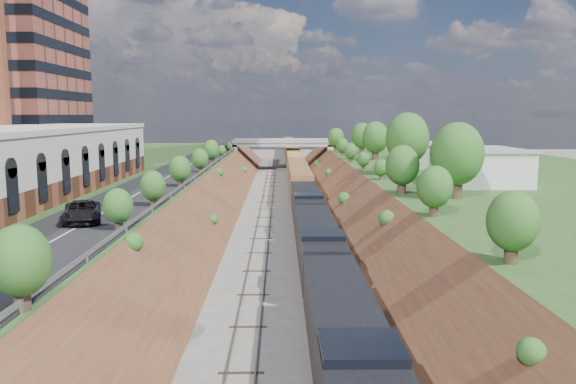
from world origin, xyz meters
name	(u,v)px	position (x,y,z in m)	size (l,w,h in m)	color
platform_left	(40,195)	(-33.00, 60.00, 2.50)	(44.00, 180.00, 5.00)	#2F4E20
platform_right	(526,194)	(33.00, 60.00, 2.50)	(44.00, 180.00, 5.00)	#2F4E20
embankment_left	(204,213)	(-11.00, 60.00, 0.00)	(7.07, 180.00, 7.07)	brown
embankment_right	(365,213)	(11.00, 60.00, 0.00)	(7.07, 180.00, 7.07)	brown
rail_left_track	(265,212)	(-2.60, 60.00, 0.09)	(1.58, 180.00, 0.18)	gray
rail_right_track	(303,212)	(2.60, 60.00, 0.09)	(1.58, 180.00, 0.18)	gray
road	(169,176)	(-15.50, 60.00, 5.05)	(8.00, 180.00, 0.10)	black
guardrail	(200,173)	(-11.40, 59.80, 5.55)	(0.10, 171.00, 0.70)	#99999E
overpass	(282,149)	(0.00, 122.00, 4.92)	(24.50, 8.30, 7.40)	gray
white_building_near	(479,167)	(23.50, 52.00, 7.00)	(9.00, 12.00, 4.00)	silver
white_building_far	(427,156)	(23.00, 74.00, 6.80)	(8.00, 10.00, 3.60)	silver
tree_right_large	(457,155)	(17.00, 40.00, 9.38)	(5.25, 5.25, 7.61)	#473323
tree_left_crest	(104,214)	(-11.80, 20.00, 7.04)	(2.45, 2.45, 3.55)	#473323
freight_train	(295,164)	(2.60, 104.21, 2.77)	(3.27, 200.52, 4.82)	black
suv	(82,211)	(-15.84, 27.50, 5.91)	(2.69, 5.84, 1.62)	black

